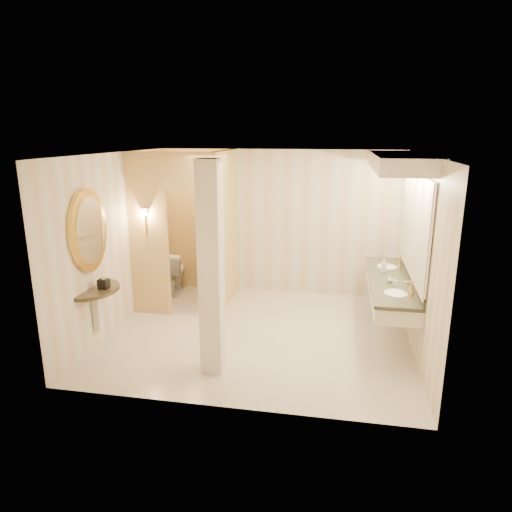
{
  "coord_description": "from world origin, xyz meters",
  "views": [
    {
      "loc": [
        1.14,
        -6.37,
        2.98
      ],
      "look_at": [
        -0.07,
        0.2,
        1.18
      ],
      "focal_mm": 32.0,
      "sensor_mm": 36.0,
      "label": 1
    }
  ],
  "objects": [
    {
      "name": "tissue_box",
      "position": [
        -2.06,
        -0.79,
        0.94
      ],
      "size": [
        0.14,
        0.14,
        0.13
      ],
      "primitive_type": "cube",
      "rotation": [
        0.0,
        0.0,
        -0.03
      ],
      "color": "black",
      "rests_on": "console_shelf"
    },
    {
      "name": "soap_bottle_c",
      "position": [
        1.86,
        0.69,
        0.99
      ],
      "size": [
        0.11,
        0.11,
        0.22
      ],
      "primitive_type": "imported",
      "rotation": [
        0.0,
        0.0,
        0.41
      ],
      "color": "#C6B28C",
      "rests_on": "vanity"
    },
    {
      "name": "pillar",
      "position": [
        -0.37,
        -1.2,
        1.35
      ],
      "size": [
        0.27,
        0.27,
        2.7
      ],
      "primitive_type": "cube",
      "color": "silver",
      "rests_on": "floor"
    },
    {
      "name": "wall_right",
      "position": [
        2.25,
        0.0,
        1.35
      ],
      "size": [
        0.02,
        4.0,
        2.7
      ],
      "primitive_type": "cube",
      "color": "beige",
      "rests_on": "floor"
    },
    {
      "name": "wall_front",
      "position": [
        0.0,
        -2.0,
        1.35
      ],
      "size": [
        4.5,
        0.02,
        2.7
      ],
      "primitive_type": "cube",
      "color": "beige",
      "rests_on": "floor"
    },
    {
      "name": "console_shelf",
      "position": [
        -2.21,
        -0.81,
        1.33
      ],
      "size": [
        0.88,
        0.88,
        1.89
      ],
      "color": "black",
      "rests_on": "floor"
    },
    {
      "name": "soap_bottle_a",
      "position": [
        1.97,
        0.06,
        0.93
      ],
      "size": [
        0.06,
        0.06,
        0.12
      ],
      "primitive_type": "imported",
      "rotation": [
        0.0,
        0.0,
        -0.1
      ],
      "color": "beige",
      "rests_on": "vanity"
    },
    {
      "name": "toilet_closet",
      "position": [
        -1.12,
        0.97,
        1.39
      ],
      "size": [
        1.5,
        1.55,
        2.7
      ],
      "color": "#E5C378",
      "rests_on": "floor"
    },
    {
      "name": "wall_left",
      "position": [
        -2.25,
        0.0,
        1.35
      ],
      "size": [
        0.02,
        4.0,
        2.7
      ],
      "primitive_type": "cube",
      "color": "beige",
      "rests_on": "floor"
    },
    {
      "name": "ceiling",
      "position": [
        0.0,
        0.0,
        2.7
      ],
      "size": [
        4.5,
        4.5,
        0.0
      ],
      "primitive_type": "plane",
      "rotation": [
        3.14,
        0.0,
        0.0
      ],
      "color": "white",
      "rests_on": "wall_back"
    },
    {
      "name": "wall_back",
      "position": [
        0.0,
        2.0,
        1.35
      ],
      "size": [
        4.5,
        0.02,
        2.7
      ],
      "primitive_type": "cube",
      "color": "beige",
      "rests_on": "floor"
    },
    {
      "name": "toilet",
      "position": [
        -1.95,
        1.58,
        0.41
      ],
      "size": [
        0.54,
        0.84,
        0.81
      ],
      "primitive_type": "imported",
      "rotation": [
        0.0,
        0.0,
        3.26
      ],
      "color": "white",
      "rests_on": "floor"
    },
    {
      "name": "floor",
      "position": [
        0.0,
        0.0,
        0.0
      ],
      "size": [
        4.5,
        4.5,
        0.0
      ],
      "primitive_type": "plane",
      "color": "beige",
      "rests_on": "ground"
    },
    {
      "name": "vanity",
      "position": [
        1.98,
        0.4,
        1.63
      ],
      "size": [
        0.75,
        2.6,
        2.09
      ],
      "color": "silver",
      "rests_on": "floor"
    },
    {
      "name": "wall_sconce",
      "position": [
        -1.93,
        0.43,
        1.73
      ],
      "size": [
        0.14,
        0.14,
        0.42
      ],
      "color": "gold",
      "rests_on": "toilet_closet"
    },
    {
      "name": "soap_bottle_b",
      "position": [
        1.91,
        0.21,
        0.93
      ],
      "size": [
        0.09,
        0.09,
        0.1
      ],
      "primitive_type": "imported",
      "rotation": [
        0.0,
        0.0,
        0.18
      ],
      "color": "silver",
      "rests_on": "vanity"
    }
  ]
}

